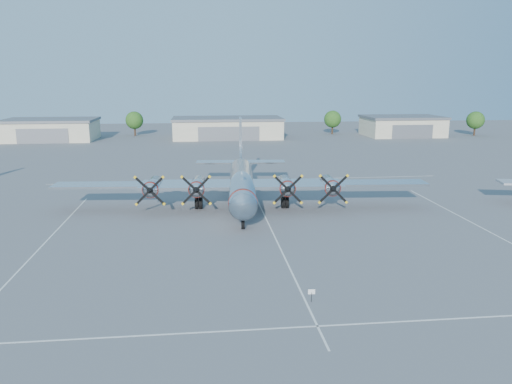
{
  "coord_description": "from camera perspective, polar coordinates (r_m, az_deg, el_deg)",
  "views": [
    {
      "loc": [
        -7.01,
        -50.13,
        15.18
      ],
      "look_at": [
        -1.19,
        2.45,
        3.2
      ],
      "focal_mm": 35.0,
      "sensor_mm": 36.0,
      "label": 1
    }
  ],
  "objects": [
    {
      "name": "tree_west",
      "position": [
        141.7,
        -13.73,
        7.96
      ],
      "size": [
        4.8,
        4.8,
        6.64
      ],
      "color": "#382619",
      "rests_on": "ground"
    },
    {
      "name": "ground",
      "position": [
        52.84,
        1.58,
        -3.94
      ],
      "size": [
        260.0,
        260.0,
        0.0
      ],
      "primitive_type": "plane",
      "color": "#59595C",
      "rests_on": "ground"
    },
    {
      "name": "hangar_center",
      "position": [
        132.87,
        -3.29,
        7.35
      ],
      "size": [
        28.6,
        14.6,
        5.4
      ],
      "color": "#BEB897",
      "rests_on": "ground"
    },
    {
      "name": "tree_far_east",
      "position": [
        150.6,
        23.79,
        7.51
      ],
      "size": [
        4.8,
        4.8,
        6.64
      ],
      "color": "#382619",
      "rests_on": "ground"
    },
    {
      "name": "hangar_west",
      "position": [
        138.01,
        -22.43,
        6.62
      ],
      "size": [
        22.6,
        14.6,
        5.4
      ],
      "color": "#BEB897",
      "rests_on": "ground"
    },
    {
      "name": "main_bomber_b29",
      "position": [
        61.9,
        -1.63,
        -1.44
      ],
      "size": [
        46.04,
        33.14,
        9.74
      ],
      "primitive_type": null,
      "rotation": [
        0.0,
        0.0,
        -0.07
      ],
      "color": "silver",
      "rests_on": "ground"
    },
    {
      "name": "tree_east",
      "position": [
        143.42,
        8.75,
        8.23
      ],
      "size": [
        4.8,
        4.8,
        6.64
      ],
      "color": "#382619",
      "rests_on": "ground"
    },
    {
      "name": "parking_lines",
      "position": [
        51.19,
        1.84,
        -4.49
      ],
      "size": [
        60.0,
        50.08,
        0.01
      ],
      "color": "silver",
      "rests_on": "ground"
    },
    {
      "name": "hangar_east",
      "position": [
        143.63,
        16.36,
        7.27
      ],
      "size": [
        20.6,
        14.6,
        5.4
      ],
      "color": "#BEB897",
      "rests_on": "ground"
    },
    {
      "name": "info_placard",
      "position": [
        35.58,
        6.37,
        -11.4
      ],
      "size": [
        0.49,
        0.06,
        0.94
      ],
      "rotation": [
        0.0,
        0.0,
        -0.06
      ],
      "color": "black",
      "rests_on": "ground"
    }
  ]
}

